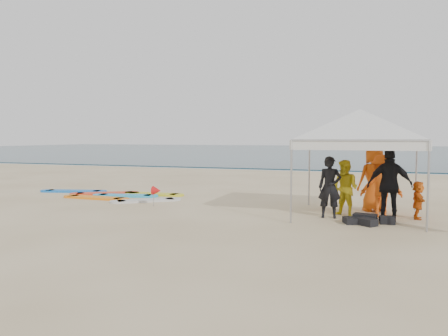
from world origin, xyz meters
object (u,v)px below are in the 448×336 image
at_px(person_yellow, 345,188).
at_px(person_black_b, 390,185).
at_px(canopy_tent, 360,109).
at_px(surfboard_spread, 114,195).
at_px(person_orange_a, 381,186).
at_px(marker_pennant, 157,191).
at_px(person_orange_b, 374,179).
at_px(person_seated, 418,200).
at_px(person_black_a, 330,187).

height_order(person_yellow, person_black_b, person_black_b).
relative_size(person_yellow, canopy_tent, 0.35).
bearing_deg(surfboard_spread, canopy_tent, -8.68).
xyz_separation_m(person_orange_a, marker_pennant, (-6.69, -0.40, -0.36)).
xyz_separation_m(person_black_b, person_orange_b, (-0.39, 1.58, 0.01)).
distance_m(person_black_b, marker_pennant, 6.90).
distance_m(person_seated, canopy_tent, 2.87).
bearing_deg(surfboard_spread, person_orange_a, -7.29).
relative_size(person_yellow, marker_pennant, 2.45).
distance_m(person_orange_a, marker_pennant, 6.71).
bearing_deg(person_orange_b, person_yellow, 28.69).
bearing_deg(marker_pennant, person_orange_b, 10.99).
bearing_deg(person_black_a, person_orange_a, 18.68).
xyz_separation_m(person_black_a, person_yellow, (0.38, 0.35, -0.05)).
xyz_separation_m(person_black_b, canopy_tent, (-0.79, 0.58, 1.99)).
xyz_separation_m(person_black_a, person_orange_a, (1.32, 0.63, 0.02)).
relative_size(person_orange_a, surfboard_spread, 0.28).
bearing_deg(person_orange_a, person_orange_b, -79.57).
distance_m(person_black_b, canopy_tent, 2.22).
bearing_deg(person_black_b, marker_pennant, -11.32).
bearing_deg(marker_pennant, surfboard_spread, 148.79).
height_order(person_orange_b, canopy_tent, canopy_tent).
bearing_deg(person_seated, surfboard_spread, 85.36).
relative_size(person_orange_b, marker_pennant, 3.02).
height_order(person_black_a, person_orange_a, person_orange_a).
distance_m(person_black_b, surfboard_spread, 9.73).
bearing_deg(person_black_a, surfboard_spread, 160.37).
bearing_deg(person_black_b, person_orange_b, -84.82).
relative_size(person_black_b, marker_pennant, 2.98).
height_order(person_black_a, person_yellow, person_black_a).
height_order(person_orange_b, person_seated, person_orange_b).
bearing_deg(canopy_tent, person_black_b, -36.68).
xyz_separation_m(person_black_a, canopy_tent, (0.73, 0.49, 2.10)).
distance_m(person_black_a, person_orange_a, 1.47).
height_order(person_black_b, marker_pennant, person_black_b).
relative_size(person_orange_a, person_black_b, 0.90).
xyz_separation_m(person_orange_a, person_black_b, (0.19, -0.72, 0.10)).
bearing_deg(person_black_b, person_seated, -146.31).
xyz_separation_m(person_yellow, person_orange_b, (0.74, 1.14, 0.18)).
bearing_deg(person_seated, person_orange_b, 53.26).
height_order(person_yellow, person_orange_a, person_orange_a).
relative_size(canopy_tent, marker_pennant, 7.01).
height_order(person_orange_b, surfboard_spread, person_orange_b).
bearing_deg(person_yellow, person_black_a, -106.54).
bearing_deg(marker_pennant, canopy_tent, 2.45).
xyz_separation_m(person_orange_b, person_seated, (1.13, -0.91, -0.46)).
height_order(person_orange_a, marker_pennant, person_orange_a).
relative_size(person_orange_b, canopy_tent, 0.43).
relative_size(person_black_a, marker_pennant, 2.62).
bearing_deg(person_yellow, person_orange_b, 88.16).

